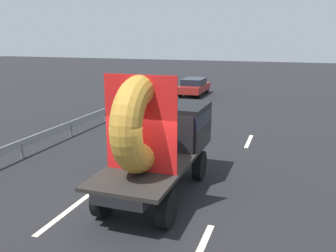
# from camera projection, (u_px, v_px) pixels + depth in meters

# --- Properties ---
(ground_plane) EXTENTS (120.00, 120.00, 0.00)m
(ground_plane) POSITION_uv_depth(u_px,v_px,m) (141.00, 209.00, 9.58)
(ground_plane) COLOR black
(flatbed_truck) EXTENTS (2.02, 5.10, 3.58)m
(flatbed_truck) POSITION_uv_depth(u_px,v_px,m) (161.00, 134.00, 10.34)
(flatbed_truck) COLOR black
(flatbed_truck) RESTS_ON ground_plane
(distant_sedan) EXTENTS (1.71, 3.98, 1.30)m
(distant_sedan) POSITION_uv_depth(u_px,v_px,m) (194.00, 86.00, 28.03)
(distant_sedan) COLOR black
(distant_sedan) RESTS_ON ground_plane
(guardrail) EXTENTS (0.10, 12.89, 0.71)m
(guardrail) POSITION_uv_depth(u_px,v_px,m) (48.00, 134.00, 14.95)
(guardrail) COLOR gray
(guardrail) RESTS_ON ground_plane
(lane_dash_left_near) EXTENTS (0.16, 2.52, 0.01)m
(lane_dash_left_near) POSITION_uv_depth(u_px,v_px,m) (66.00, 212.00, 9.42)
(lane_dash_left_near) COLOR beige
(lane_dash_left_near) RESTS_ON ground_plane
(lane_dash_left_far) EXTENTS (0.16, 2.05, 0.01)m
(lane_dash_left_far) POSITION_uv_depth(u_px,v_px,m) (168.00, 134.00, 16.90)
(lane_dash_left_far) COLOR beige
(lane_dash_left_far) RESTS_ON ground_plane
(lane_dash_right_far) EXTENTS (0.16, 2.07, 0.01)m
(lane_dash_right_far) POSITION_uv_depth(u_px,v_px,m) (249.00, 141.00, 15.79)
(lane_dash_right_far) COLOR beige
(lane_dash_right_far) RESTS_ON ground_plane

